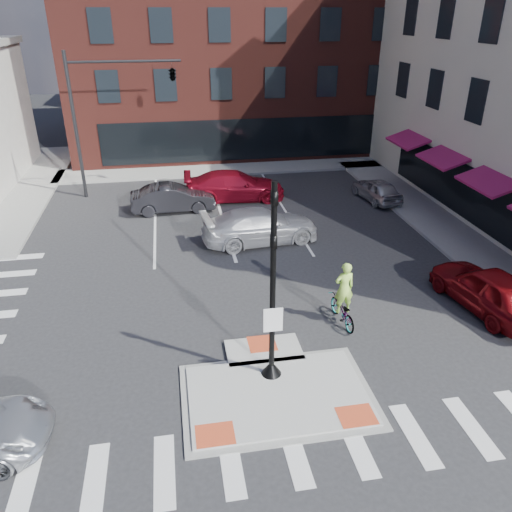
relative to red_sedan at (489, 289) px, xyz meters
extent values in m
plane|color=#28282B|center=(-8.50, -2.75, -0.82)|extent=(120.00, 120.00, 0.00)
cube|color=gray|center=(-8.50, -3.25, -0.79)|extent=(5.40, 3.60, 0.06)
cube|color=#A8A8A3|center=(-8.50, -3.25, -0.76)|extent=(5.00, 3.20, 0.12)
cube|color=#A8A8A3|center=(-8.50, -1.15, -0.76)|extent=(2.40, 1.40, 0.12)
cube|color=#D14825|center=(-10.40, -4.45, -0.69)|extent=(1.00, 0.80, 0.01)
cube|color=#D14825|center=(-6.60, -4.45, -0.69)|extent=(1.00, 0.80, 0.01)
cube|color=#D14825|center=(-8.50, -0.85, -0.69)|extent=(0.90, 0.90, 0.01)
cube|color=gray|center=(-19.50, 17.25, -0.74)|extent=(3.00, 20.00, 0.15)
cube|color=gray|center=(2.30, 7.25, -0.74)|extent=(3.00, 24.00, 0.15)
cube|color=gray|center=(-5.50, 19.25, -0.74)|extent=(26.00, 3.00, 0.15)
cube|color=#59211B|center=(-5.50, 29.25, 6.68)|extent=(24.00, 18.00, 15.00)
cube|color=black|center=(-5.50, 20.25, 0.98)|extent=(20.00, 0.12, 2.80)
cube|color=black|center=(3.50, 7.25, 0.88)|extent=(0.12, 16.00, 2.60)
cube|color=#A81658|center=(2.80, 7.25, 2.23)|extent=(1.46, 3.00, 0.58)
cube|color=#A81658|center=(2.80, 13.25, 2.23)|extent=(1.46, 3.00, 0.58)
cube|color=slate|center=(-12.50, 49.25, 4.18)|extent=(10.00, 12.00, 10.00)
cube|color=brown|center=(0.50, 51.25, 5.18)|extent=(12.00, 12.00, 12.00)
cone|color=black|center=(-8.50, -2.35, -0.47)|extent=(0.60, 0.60, 0.45)
cylinder|color=black|center=(-8.50, -2.35, 2.38)|extent=(0.16, 0.16, 5.80)
cube|color=white|center=(-8.50, -2.47, 1.28)|extent=(0.55, 0.04, 0.75)
imported|color=black|center=(-8.50, -2.35, 4.48)|extent=(0.18, 0.22, 1.10)
imported|color=black|center=(-8.50, -2.35, 3.28)|extent=(0.18, 0.22, 1.10)
cylinder|color=black|center=(-16.00, 15.25, 3.18)|extent=(0.20, 0.20, 8.00)
cylinder|color=black|center=(-13.00, 15.25, 6.58)|extent=(6.00, 0.14, 0.14)
imported|color=black|center=(-10.50, 15.25, 5.98)|extent=(0.48, 2.24, 0.90)
imported|color=maroon|center=(0.00, 0.00, 0.00)|extent=(2.69, 5.05, 1.63)
imported|color=silver|center=(-7.06, 7.27, -0.02)|extent=(5.70, 2.87, 1.59)
imported|color=#242328|center=(-11.00, 12.00, -0.08)|extent=(4.55, 1.75, 1.48)
imported|color=silver|center=(0.53, 11.71, -0.18)|extent=(2.03, 3.93, 1.28)
imported|color=maroon|center=(-7.46, 13.25, 0.01)|extent=(5.78, 2.55, 1.65)
imported|color=#3F3F44|center=(-5.50, 0.05, -0.32)|extent=(0.81, 1.93, 0.99)
imported|color=#B2EC53|center=(-5.50, 0.05, 0.58)|extent=(0.73, 0.51, 1.90)
camera|label=1|loc=(-11.00, -13.89, 9.07)|focal=35.00mm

